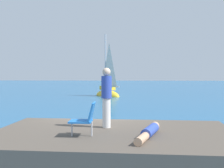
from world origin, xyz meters
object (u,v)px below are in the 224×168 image
(beach_chair, at_px, (86,117))
(sailboat_near, at_px, (108,92))
(person_standing, at_px, (107,96))
(person_sunbather, at_px, (149,132))

(beach_chair, bearing_deg, sailboat_near, -86.79)
(sailboat_near, height_order, beach_chair, sailboat_near)
(person_standing, bearing_deg, sailboat_near, 144.93)
(sailboat_near, xyz_separation_m, person_standing, (1.57, -23.58, 1.53))
(beach_chair, bearing_deg, person_sunbather, -179.70)
(person_sunbather, relative_size, beach_chair, 2.15)
(sailboat_near, distance_m, beach_chair, 24.74)
(person_sunbather, relative_size, person_standing, 1.06)
(sailboat_near, relative_size, person_sunbather, 4.27)
(person_sunbather, bearing_deg, beach_chair, -72.88)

